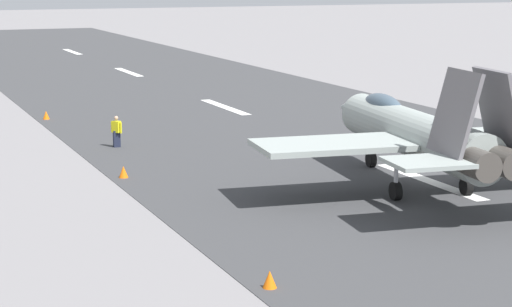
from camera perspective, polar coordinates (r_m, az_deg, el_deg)
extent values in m
plane|color=slate|center=(42.96, 10.16, -1.57)|extent=(400.00, 400.00, 0.00)
cube|color=#38383B|center=(42.95, 10.16, -1.56)|extent=(240.00, 26.00, 0.02)
cube|color=white|center=(42.63, 10.45, -1.65)|extent=(8.00, 0.70, 0.00)
cube|color=white|center=(64.90, -1.91, 2.84)|extent=(8.00, 0.70, 0.00)
cube|color=white|center=(88.31, -7.73, 4.91)|extent=(8.00, 0.70, 0.00)
cube|color=white|center=(111.99, -11.07, 6.07)|extent=(8.00, 0.70, 0.00)
cylinder|color=#949E99|center=(40.73, 9.57, 1.19)|extent=(12.25, 3.49, 1.98)
cone|color=#949E99|center=(47.47, 5.75, 2.67)|extent=(2.98, 2.02, 1.68)
ellipsoid|color=#3F5160|center=(43.68, 7.69, 2.89)|extent=(3.71, 1.55, 1.10)
cylinder|color=#47423D|center=(35.05, 13.06, -0.52)|extent=(2.32, 1.37, 1.10)
cylinder|color=#47423D|center=(35.59, 14.61, -0.42)|extent=(2.32, 1.37, 1.10)
cube|color=#949E99|center=(38.26, 4.63, 0.53)|extent=(4.16, 6.60, 0.24)
cube|color=#949E99|center=(41.79, 15.24, 1.06)|extent=(4.16, 6.60, 0.24)
cube|color=#949E99|center=(34.19, 10.34, -0.53)|extent=(2.73, 3.08, 0.16)
cube|color=slate|center=(35.41, 11.96, 2.43)|extent=(2.70, 1.27, 3.14)
cube|color=slate|center=(36.27, 14.48, 2.52)|extent=(2.70, 1.27, 3.14)
cylinder|color=silver|center=(45.20, 6.99, 0.05)|extent=(0.18, 0.18, 1.40)
cylinder|color=black|center=(45.27, 6.99, -0.35)|extent=(0.79, 0.39, 0.76)
cylinder|color=silver|center=(38.79, 8.48, -1.81)|extent=(0.18, 0.18, 1.40)
cylinder|color=black|center=(38.86, 8.46, -2.27)|extent=(0.79, 0.39, 0.76)
cylinder|color=silver|center=(40.19, 12.64, -1.51)|extent=(0.18, 0.18, 1.40)
cylinder|color=black|center=(40.25, 12.63, -1.96)|extent=(0.79, 0.39, 0.76)
cube|color=#1E2338|center=(50.50, -8.44, 0.87)|extent=(0.24, 0.36, 0.90)
cube|color=yellow|center=(50.39, -8.46, 1.61)|extent=(0.52, 0.49, 0.61)
sphere|color=tan|center=(50.31, -8.47, 2.14)|extent=(0.22, 0.22, 0.22)
cylinder|color=yellow|center=(50.58, -8.72, 1.60)|extent=(0.10, 0.10, 0.57)
cylinder|color=yellow|center=(50.21, -8.19, 1.55)|extent=(0.10, 0.10, 0.57)
cone|color=orange|center=(27.97, 0.83, -7.65)|extent=(0.44, 0.44, 0.55)
cone|color=orange|center=(42.99, -8.04, -1.12)|extent=(0.44, 0.44, 0.55)
cone|color=orange|center=(60.90, -12.60, 2.28)|extent=(0.44, 0.44, 0.55)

